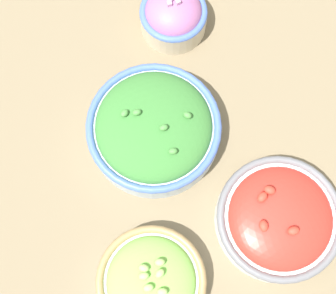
% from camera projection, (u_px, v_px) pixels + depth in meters
% --- Properties ---
extents(ground_plane, '(3.00, 3.00, 0.00)m').
position_uv_depth(ground_plane, '(168.00, 152.00, 0.77)').
color(ground_plane, '#75664C').
extents(bowl_broccoli, '(0.21, 0.21, 0.09)m').
position_uv_depth(bowl_broccoli, '(154.00, 128.00, 0.74)').
color(bowl_broccoli, '#B2C1CC').
rests_on(bowl_broccoli, ground_plane).
extents(bowl_cherry_tomatoes, '(0.19, 0.19, 0.07)m').
position_uv_depth(bowl_cherry_tomatoes, '(279.00, 218.00, 0.71)').
color(bowl_cherry_tomatoes, white).
rests_on(bowl_cherry_tomatoes, ground_plane).
extents(bowl_red_onion, '(0.11, 0.11, 0.08)m').
position_uv_depth(bowl_red_onion, '(173.00, 15.00, 0.79)').
color(bowl_red_onion, beige).
rests_on(bowl_red_onion, ground_plane).
extents(bowl_lettuce, '(0.16, 0.16, 0.07)m').
position_uv_depth(bowl_lettuce, '(151.00, 281.00, 0.69)').
color(bowl_lettuce, silver).
rests_on(bowl_lettuce, ground_plane).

